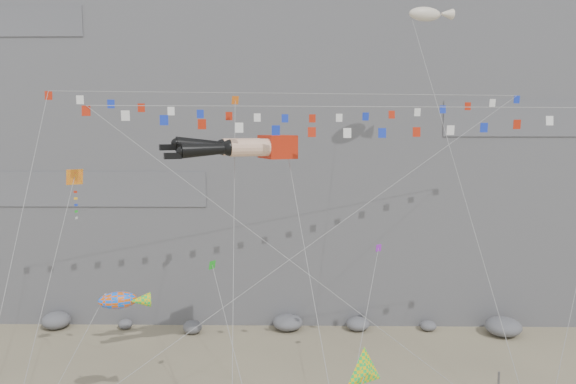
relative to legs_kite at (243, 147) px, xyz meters
name	(u,v)px	position (x,y,z in m)	size (l,w,h in m)	color
cliff	(290,55)	(2.38, 28.62, 8.89)	(80.00, 28.00, 50.00)	slate
talus_boulders	(288,323)	(2.38, 13.62, -15.51)	(60.00, 3.00, 1.20)	slate
legs_kite	(243,147)	(0.00, 0.00, 0.00)	(10.43, 12.94, 20.08)	#B5200B
flag_banner_upper	(298,94)	(3.23, 5.56, 3.41)	(31.71, 17.14, 28.84)	#B5200B
flag_banner_lower	(365,107)	(6.98, -0.86, 2.29)	(30.08, 5.77, 21.14)	#B5200B
harlequin_kite	(74,178)	(-10.03, 0.04, -1.80)	(2.63, 8.01, 15.96)	red
fish_windsock	(118,301)	(-6.89, -2.48, -8.47)	(6.21, 4.96, 9.58)	#E7560B
delta_kite	(365,372)	(6.44, -6.93, -10.56)	(3.94, 5.37, 7.79)	yellow
blimp_windsock	(425,15)	(12.08, 7.64, 8.93)	(5.67, 14.59, 28.69)	beige
small_kite_a	(235,106)	(-0.81, 3.23, 2.49)	(1.74, 14.06, 23.22)	#DB5F12
small_kite_b	(378,252)	(8.35, 2.69, -6.83)	(4.34, 12.52, 15.67)	purple
small_kite_c	(213,268)	(-1.73, -1.02, -6.98)	(4.86, 10.59, 14.23)	green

